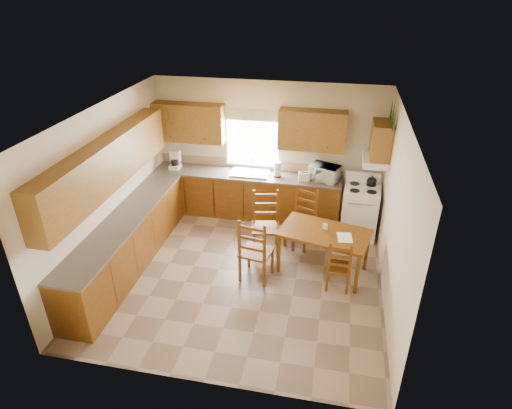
% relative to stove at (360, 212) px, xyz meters
% --- Properties ---
extents(floor, '(4.50, 4.50, 0.00)m').
position_rel_stove_xyz_m(floor, '(-1.88, -1.63, -0.48)').
color(floor, '#88715D').
rests_on(floor, ground).
extents(ceiling, '(4.50, 4.50, 0.00)m').
position_rel_stove_xyz_m(ceiling, '(-1.88, -1.63, 2.22)').
color(ceiling, olive).
rests_on(ceiling, floor).
extents(wall_left, '(4.50, 4.50, 0.00)m').
position_rel_stove_xyz_m(wall_left, '(-4.13, -1.63, 0.87)').
color(wall_left, beige).
rests_on(wall_left, floor).
extents(wall_right, '(4.50, 4.50, 0.00)m').
position_rel_stove_xyz_m(wall_right, '(0.37, -1.63, 0.87)').
color(wall_right, beige).
rests_on(wall_right, floor).
extents(wall_back, '(4.50, 4.50, 0.00)m').
position_rel_stove_xyz_m(wall_back, '(-1.88, 0.62, 0.87)').
color(wall_back, beige).
rests_on(wall_back, floor).
extents(wall_front, '(4.50, 4.50, 0.00)m').
position_rel_stove_xyz_m(wall_front, '(-1.88, -3.88, 0.87)').
color(wall_front, beige).
rests_on(wall_front, floor).
extents(lower_cab_back, '(3.75, 0.60, 0.88)m').
position_rel_stove_xyz_m(lower_cab_back, '(-2.25, 0.32, -0.04)').
color(lower_cab_back, brown).
rests_on(lower_cab_back, floor).
extents(lower_cab_left, '(0.60, 3.60, 0.88)m').
position_rel_stove_xyz_m(lower_cab_left, '(-3.83, -1.78, -0.04)').
color(lower_cab_left, brown).
rests_on(lower_cab_left, floor).
extents(counter_back, '(3.75, 0.63, 0.04)m').
position_rel_stove_xyz_m(counter_back, '(-2.25, 0.32, 0.42)').
color(counter_back, '#595046').
rests_on(counter_back, lower_cab_back).
extents(counter_left, '(0.63, 3.60, 0.04)m').
position_rel_stove_xyz_m(counter_left, '(-3.83, -1.78, 0.42)').
color(counter_left, '#595046').
rests_on(counter_left, lower_cab_left).
extents(backsplash, '(3.75, 0.01, 0.18)m').
position_rel_stove_xyz_m(backsplash, '(-2.25, 0.61, 0.53)').
color(backsplash, '#9F8165').
rests_on(backsplash, counter_back).
extents(upper_cab_back_left, '(1.41, 0.33, 0.75)m').
position_rel_stove_xyz_m(upper_cab_back_left, '(-3.43, 0.46, 1.38)').
color(upper_cab_back_left, brown).
rests_on(upper_cab_back_left, wall_back).
extents(upper_cab_back_right, '(1.25, 0.33, 0.75)m').
position_rel_stove_xyz_m(upper_cab_back_right, '(-1.02, 0.46, 1.38)').
color(upper_cab_back_right, brown).
rests_on(upper_cab_back_right, wall_back).
extents(upper_cab_left, '(0.33, 3.60, 0.75)m').
position_rel_stove_xyz_m(upper_cab_left, '(-3.96, -1.78, 1.38)').
color(upper_cab_left, brown).
rests_on(upper_cab_left, wall_left).
extents(upper_cab_stove, '(0.33, 0.62, 0.62)m').
position_rel_stove_xyz_m(upper_cab_stove, '(0.20, 0.02, 1.42)').
color(upper_cab_stove, brown).
rests_on(upper_cab_stove, wall_right).
extents(range_hood, '(0.44, 0.62, 0.12)m').
position_rel_stove_xyz_m(range_hood, '(0.15, 0.02, 1.04)').
color(range_hood, white).
rests_on(range_hood, wall_right).
extents(window_frame, '(1.13, 0.02, 1.18)m').
position_rel_stove_xyz_m(window_frame, '(-2.18, 0.59, 1.07)').
color(window_frame, white).
rests_on(window_frame, wall_back).
extents(window_pane, '(1.05, 0.01, 1.10)m').
position_rel_stove_xyz_m(window_pane, '(-2.18, 0.59, 1.07)').
color(window_pane, white).
rests_on(window_pane, wall_back).
extents(window_valance, '(1.19, 0.01, 0.24)m').
position_rel_stove_xyz_m(window_valance, '(-2.18, 0.56, 1.57)').
color(window_valance, '#587C48').
rests_on(window_valance, wall_back).
extents(sink_basin, '(0.75, 0.45, 0.04)m').
position_rel_stove_xyz_m(sink_basin, '(-2.18, 0.32, 0.46)').
color(sink_basin, silver).
rests_on(sink_basin, counter_back).
extents(pine_decal_a, '(0.22, 0.22, 0.36)m').
position_rel_stove_xyz_m(pine_decal_a, '(0.33, -0.30, 1.90)').
color(pine_decal_a, '#19431B').
rests_on(pine_decal_a, wall_right).
extents(pine_decal_b, '(0.22, 0.22, 0.36)m').
position_rel_stove_xyz_m(pine_decal_b, '(0.33, 0.02, 1.94)').
color(pine_decal_b, '#19431B').
rests_on(pine_decal_b, wall_right).
extents(pine_decal_c, '(0.22, 0.22, 0.36)m').
position_rel_stove_xyz_m(pine_decal_c, '(0.33, 0.34, 1.90)').
color(pine_decal_c, '#19431B').
rests_on(pine_decal_c, wall_right).
extents(stove, '(0.69, 0.71, 0.96)m').
position_rel_stove_xyz_m(stove, '(0.00, 0.00, 0.00)').
color(stove, white).
rests_on(stove, floor).
extents(coffeemaker, '(0.24, 0.26, 0.30)m').
position_rel_stove_xyz_m(coffeemaker, '(-3.74, 0.31, 0.59)').
color(coffeemaker, white).
rests_on(coffeemaker, counter_back).
extents(paper_towel, '(0.16, 0.16, 0.29)m').
position_rel_stove_xyz_m(paper_towel, '(-1.64, 0.33, 0.59)').
color(paper_towel, white).
rests_on(paper_towel, counter_back).
extents(toaster, '(0.23, 0.17, 0.17)m').
position_rel_stove_xyz_m(toaster, '(-1.10, 0.24, 0.52)').
color(toaster, white).
rests_on(toaster, counter_back).
extents(microwave, '(0.60, 0.52, 0.30)m').
position_rel_stove_xyz_m(microwave, '(-0.72, 0.32, 0.59)').
color(microwave, white).
rests_on(microwave, counter_back).
extents(dining_table, '(1.57, 1.13, 0.76)m').
position_rel_stove_xyz_m(dining_table, '(-0.60, -1.31, -0.10)').
color(dining_table, brown).
rests_on(dining_table, floor).
extents(chair_near_left, '(0.54, 0.53, 1.13)m').
position_rel_stove_xyz_m(chair_near_left, '(-1.65, -1.70, 0.09)').
color(chair_near_left, brown).
rests_on(chair_near_left, floor).
extents(chair_near_right, '(0.38, 0.37, 0.89)m').
position_rel_stove_xyz_m(chair_near_right, '(-0.33, -1.70, -0.04)').
color(chair_near_right, brown).
rests_on(chair_near_right, floor).
extents(chair_far_left, '(0.55, 0.53, 1.12)m').
position_rel_stove_xyz_m(chair_far_left, '(-1.63, -0.93, 0.08)').
color(chair_far_left, brown).
rests_on(chair_far_left, floor).
extents(chair_far_right, '(0.59, 0.58, 1.09)m').
position_rel_stove_xyz_m(chair_far_right, '(-1.06, -0.60, 0.07)').
color(chair_far_right, brown).
rests_on(chair_far_right, floor).
extents(table_paper, '(0.26, 0.32, 0.00)m').
position_rel_stove_xyz_m(table_paper, '(-0.29, -1.42, 0.28)').
color(table_paper, white).
rests_on(table_paper, dining_table).
extents(table_card, '(0.08, 0.03, 0.11)m').
position_rel_stove_xyz_m(table_card, '(-0.61, -1.23, 0.34)').
color(table_card, white).
rests_on(table_card, dining_table).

